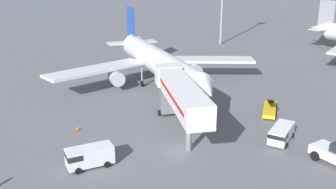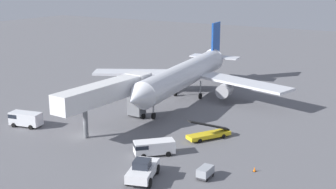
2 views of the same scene
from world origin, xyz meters
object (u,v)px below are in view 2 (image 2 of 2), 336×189
at_px(pushback_tug, 143,170).
at_px(belt_loader_truck, 209,134).
at_px(airplane_at_gate, 187,74).
at_px(safety_cone_bravo, 66,107).
at_px(service_van_outer_right, 153,147).
at_px(service_van_far_right, 25,118).
at_px(baggage_cart_mid_left, 205,172).
at_px(safety_cone_alpha, 255,169).
at_px(jet_bridge, 111,93).

height_order(pushback_tug, belt_loader_truck, belt_loader_truck).
bearing_deg(airplane_at_gate, safety_cone_bravo, -129.69).
height_order(pushback_tug, service_van_outer_right, pushback_tug).
bearing_deg(service_van_far_right, baggage_cart_mid_left, -3.66).
distance_m(service_van_outer_right, safety_cone_alpha, 13.17).
bearing_deg(service_van_far_right, safety_cone_alpha, 4.08).
relative_size(baggage_cart_mid_left, safety_cone_alpha, 3.95).
height_order(pushback_tug, safety_cone_bravo, pushback_tug).
distance_m(pushback_tug, belt_loader_truck, 15.70).
xyz_separation_m(jet_bridge, safety_cone_alpha, (24.35, -3.90, -5.16)).
relative_size(jet_bridge, service_van_outer_right, 3.67).
xyz_separation_m(service_van_outer_right, service_van_far_right, (-23.00, -0.60, 0.16)).
relative_size(jet_bridge, safety_cone_alpha, 32.52).
bearing_deg(jet_bridge, airplane_at_gate, 85.65).
bearing_deg(safety_cone_bravo, service_van_outer_right, -21.32).
distance_m(belt_loader_truck, service_van_outer_right, 9.71).
xyz_separation_m(airplane_at_gate, belt_loader_truck, (13.24, -17.49, -3.93)).
xyz_separation_m(airplane_at_gate, pushback_tug, (12.71, -33.18, -3.55)).
height_order(service_van_outer_right, safety_cone_alpha, service_van_outer_right).
distance_m(service_van_far_right, baggage_cart_mid_left, 31.88).
height_order(airplane_at_gate, baggage_cart_mid_left, airplane_at_gate).
bearing_deg(service_van_far_right, service_van_outer_right, 1.50).
bearing_deg(safety_cone_alpha, service_van_outer_right, -171.38).
height_order(service_van_far_right, baggage_cart_mid_left, service_van_far_right).
bearing_deg(service_van_outer_right, safety_cone_alpha, 8.62).
bearing_deg(baggage_cart_mid_left, safety_cone_alpha, 47.75).
height_order(jet_bridge, baggage_cart_mid_left, jet_bridge).
bearing_deg(jet_bridge, baggage_cart_mid_left, -22.88).
height_order(belt_loader_truck, safety_cone_bravo, belt_loader_truck).
xyz_separation_m(airplane_at_gate, safety_cone_bravo, (-14.25, -17.18, -4.37)).
bearing_deg(service_van_outer_right, airplane_at_gate, 110.22).
relative_size(pushback_tug, baggage_cart_mid_left, 2.70).
bearing_deg(safety_cone_alpha, baggage_cart_mid_left, -132.25).
bearing_deg(safety_cone_bravo, safety_cone_alpha, -11.32).
relative_size(airplane_at_gate, service_van_outer_right, 8.38).
bearing_deg(jet_bridge, pushback_tug, -41.18).
bearing_deg(airplane_at_gate, service_van_outer_right, -69.78).
distance_m(pushback_tug, service_van_far_right, 26.63).
bearing_deg(pushback_tug, service_van_far_right, 166.93).
xyz_separation_m(jet_bridge, service_van_outer_right, (11.35, -5.87, -4.35)).
bearing_deg(pushback_tug, jet_bridge, 138.82).
bearing_deg(belt_loader_truck, safety_cone_bravo, 179.35).
xyz_separation_m(airplane_at_gate, jet_bridge, (-1.57, -20.68, 0.74)).
height_order(airplane_at_gate, safety_cone_alpha, airplane_at_gate).
distance_m(jet_bridge, pushback_tug, 19.46).
height_order(airplane_at_gate, safety_cone_bravo, airplane_at_gate).
distance_m(pushback_tug, safety_cone_alpha, 13.26).
bearing_deg(safety_cone_alpha, safety_cone_bravo, 168.68).
distance_m(airplane_at_gate, baggage_cart_mid_left, 34.83).
relative_size(airplane_at_gate, pushback_tug, 6.94).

